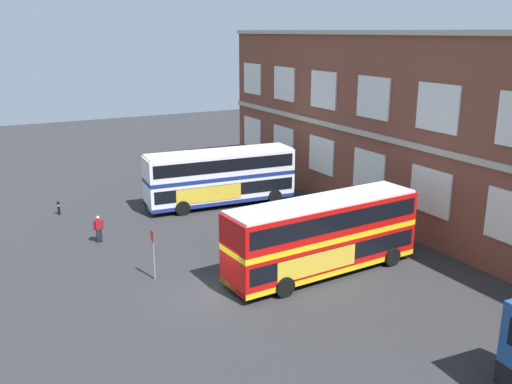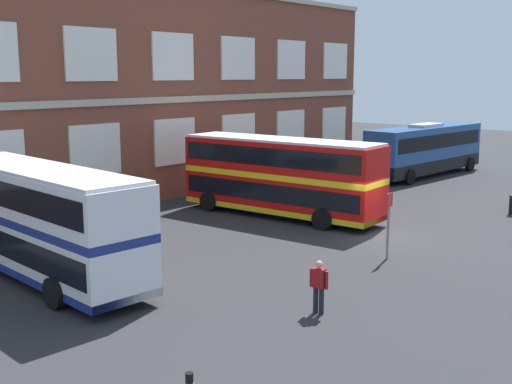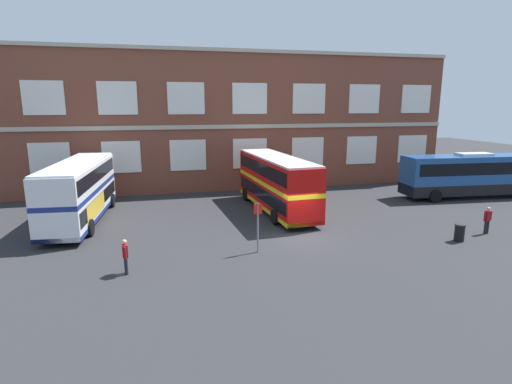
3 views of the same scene
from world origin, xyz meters
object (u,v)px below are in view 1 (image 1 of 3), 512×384
Objects in this scene: double_decker_middle at (323,235)px; bus_stand_flag at (153,250)px; second_passenger at (99,228)px; double_decker_near at (220,177)px; safety_bollard_west at (59,208)px.

bus_stand_flag is (-3.43, -8.16, -0.51)m from double_decker_middle.
double_decker_near is at bearing 109.87° from second_passenger.
bus_stand_flag reaches higher than safety_bollard_west.
double_decker_near is at bearing 73.88° from safety_bollard_west.
double_decker_middle is at bearing -1.27° from double_decker_near.
double_decker_middle reaches higher than safety_bollard_west.
bus_stand_flag is at bearing 10.91° from safety_bollard_west.
double_decker_near is 13.66m from double_decker_middle.
double_decker_near is 1.00× the size of double_decker_middle.
double_decker_middle is 11.73× the size of safety_bollard_west.
double_decker_near is 4.14× the size of bus_stand_flag.
double_decker_middle is 13.92m from second_passenger.
double_decker_middle reaches higher than bus_stand_flag.
safety_bollard_west is (-16.85, -10.75, -1.66)m from double_decker_middle.
safety_bollard_west is (-6.73, -1.28, -0.44)m from second_passenger.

